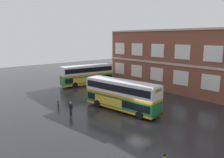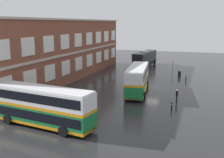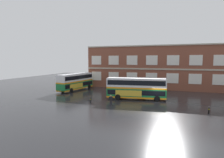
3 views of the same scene
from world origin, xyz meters
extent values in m
plane|color=#232326|center=(0.00, 2.00, 0.00)|extent=(120.00, 120.00, 0.00)
cube|color=brown|center=(1.75, 18.00, 5.42)|extent=(45.05, 8.00, 10.84)
cube|color=#B2A893|center=(1.75, 13.92, 5.20)|extent=(45.05, 0.16, 0.36)
cube|color=#B2A893|center=(1.75, 13.95, 10.99)|extent=(45.05, 0.28, 0.30)
cube|color=silver|center=(-18.27, 13.94, 3.03)|extent=(2.80, 0.12, 2.38)
cube|color=silver|center=(-13.27, 13.94, 3.03)|extent=(2.80, 0.12, 2.38)
cube|color=silver|center=(-8.26, 13.94, 3.03)|extent=(2.80, 0.12, 2.38)
cube|color=silver|center=(-3.26, 13.94, 3.03)|extent=(2.80, 0.12, 2.38)
cube|color=silver|center=(1.75, 13.94, 3.03)|extent=(2.80, 0.12, 2.38)
cube|color=silver|center=(-18.27, 13.94, 7.37)|extent=(2.80, 0.12, 2.38)
cube|color=silver|center=(-13.27, 13.94, 7.37)|extent=(2.80, 0.12, 2.38)
cube|color=silver|center=(-8.26, 13.94, 7.37)|extent=(2.80, 0.12, 2.38)
cube|color=silver|center=(-3.26, 13.94, 7.37)|extent=(2.80, 0.12, 2.38)
cube|color=silver|center=(1.75, 13.94, 7.37)|extent=(2.80, 0.12, 2.38)
cube|color=#197038|center=(-20.78, 7.05, 1.23)|extent=(4.08, 11.25, 1.75)
cube|color=black|center=(-20.78, 7.05, 1.44)|extent=(4.05, 10.82, 0.90)
cube|color=orange|center=(-20.78, 7.05, 2.25)|extent=(4.08, 11.25, 0.30)
cube|color=silver|center=(-20.78, 7.05, 3.17)|extent=(4.08, 11.25, 1.55)
cube|color=black|center=(-20.78, 7.05, 3.25)|extent=(4.05, 10.82, 0.90)
cube|color=orange|center=(-20.78, 7.05, 0.49)|extent=(4.10, 11.25, 0.28)
cube|color=silver|center=(-20.78, 7.05, 4.01)|extent=(3.95, 11.02, 0.12)
cube|color=gold|center=(-19.69, 5.57, 1.31)|extent=(0.71, 4.80, 1.10)
cube|color=yellow|center=(-20.01, 12.47, 3.60)|extent=(1.65, 0.29, 0.40)
cylinder|color=black|center=(-18.97, 10.69, 0.52)|extent=(0.46, 1.07, 1.04)
cylinder|color=black|center=(-21.50, 11.05, 0.52)|extent=(0.46, 1.07, 1.04)
cylinder|color=black|center=(-19.98, 3.61, 0.52)|extent=(0.46, 1.07, 1.04)
cylinder|color=black|center=(-22.51, 3.97, 0.52)|extent=(0.46, 1.07, 1.04)
cube|color=#197038|center=(-4.38, 1.30, 1.23)|extent=(11.24, 4.02, 1.75)
cube|color=black|center=(-4.38, 1.30, 1.44)|extent=(10.81, 4.00, 0.90)
cube|color=orange|center=(-4.38, 1.30, 2.25)|extent=(11.24, 4.02, 0.30)
cube|color=silver|center=(-4.38, 1.30, 3.17)|extent=(11.24, 4.02, 1.55)
cube|color=black|center=(-4.38, 1.30, 3.25)|extent=(10.81, 4.00, 0.90)
cube|color=orange|center=(-4.38, 1.30, 0.49)|extent=(11.25, 4.04, 0.28)
cube|color=silver|center=(-4.38, 1.30, 4.01)|extent=(11.01, 3.89, 0.12)
cube|color=gold|center=(-5.51, -0.16, 1.31)|extent=(4.80, 0.69, 1.10)
cube|color=yellow|center=(1.04, 2.04, 3.60)|extent=(0.28, 1.65, 0.40)
cylinder|color=black|center=(-0.39, 0.56, 0.52)|extent=(1.07, 0.46, 1.04)
cylinder|color=black|center=(-0.74, 3.09, 0.52)|extent=(1.07, 0.46, 1.04)
cylinder|color=black|center=(-7.48, -0.41, 0.52)|extent=(1.07, 0.46, 1.04)
cylinder|color=black|center=(-7.82, 2.12, 0.52)|extent=(1.07, 0.46, 1.04)
cylinder|color=black|center=(-7.17, -4.81, 0.42)|extent=(0.20, 0.20, 0.85)
cylinder|color=black|center=(-7.36, -4.87, 0.42)|extent=(0.20, 0.20, 0.85)
cube|color=black|center=(-7.26, -4.84, 1.15)|extent=(0.45, 0.34, 0.60)
cylinder|color=black|center=(-7.01, -4.77, 1.12)|extent=(0.14, 0.14, 0.57)
cylinder|color=black|center=(-7.51, -4.91, 1.12)|extent=(0.14, 0.14, 0.57)
sphere|color=tan|center=(-7.26, -4.84, 1.59)|extent=(0.22, 0.22, 0.22)
cylinder|color=black|center=(-11.08, -4.63, 0.47)|extent=(0.18, 0.18, 0.95)
cylinder|color=yellow|center=(-11.08, -4.63, 0.68)|extent=(0.19, 0.19, 0.08)
cylinder|color=yellow|center=(7.20, -5.06, 0.68)|extent=(0.19, 0.19, 0.08)
camera|label=1|loc=(16.02, -18.11, 9.74)|focal=34.66mm
camera|label=2|loc=(-43.61, -8.00, 10.39)|focal=43.75mm
camera|label=3|loc=(3.09, -33.44, 7.40)|focal=30.18mm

